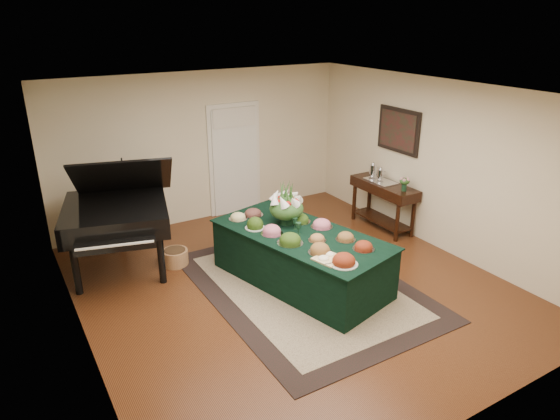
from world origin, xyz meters
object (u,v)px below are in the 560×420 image
buffet_table (301,258)px  grand_piano (117,213)px  floral_centerpiece (287,204)px  mahogany_sideboard (384,193)px

buffet_table → grand_piano: bearing=140.3°
floral_centerpiece → grand_piano: size_ratio=0.25×
mahogany_sideboard → buffet_table: bearing=-158.7°
floral_centerpiece → grand_piano: grand_piano is taller
floral_centerpiece → mahogany_sideboard: bearing=12.4°
floral_centerpiece → mahogany_sideboard: (2.32, 0.51, -0.41)m
floral_centerpiece → grand_piano: bearing=147.4°
buffet_table → floral_centerpiece: 0.79m
grand_piano → mahogany_sideboard: (4.41, -0.82, -0.24)m
buffet_table → floral_centerpiece: floral_centerpiece is taller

